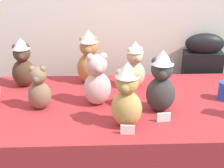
{
  "coord_description": "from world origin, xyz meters",
  "views": [
    {
      "loc": [
        -0.07,
        -1.46,
        1.58
      ],
      "look_at": [
        0.0,
        0.25,
        0.83
      ],
      "focal_mm": 53.23,
      "sensor_mm": 36.0,
      "label": 1
    }
  ],
  "objects": [
    {
      "name": "name_card_front_middle",
      "position": [
        0.06,
        -0.09,
        0.74
      ],
      "size": [
        0.07,
        0.02,
        0.05
      ],
      "primitive_type": "cube",
      "rotation": [
        0.0,
        0.0,
        -0.12
      ],
      "color": "white",
      "rests_on": "display_table"
    },
    {
      "name": "teddy_bear_sand",
      "position": [
        0.15,
        0.47,
        0.86
      ],
      "size": [
        0.17,
        0.15,
        0.3
      ],
      "rotation": [
        0.0,
        0.0,
        0.33
      ],
      "color": "#CCB78E",
      "rests_on": "display_table"
    },
    {
      "name": "name_card_front_left",
      "position": [
        0.26,
        0.03,
        0.74
      ],
      "size": [
        0.07,
        0.01,
        0.05
      ],
      "primitive_type": "cube",
      "rotation": [
        0.0,
        0.0,
        0.07
      ],
      "color": "white",
      "rests_on": "display_table"
    },
    {
      "name": "teddy_bear_caramel",
      "position": [
        -0.13,
        0.56,
        0.88
      ],
      "size": [
        0.17,
        0.15,
        0.35
      ],
      "rotation": [
        0.0,
        0.0,
        -0.09
      ],
      "color": "#B27A42",
      "rests_on": "display_table"
    },
    {
      "name": "teddy_bear_cocoa",
      "position": [
        -0.55,
        0.52,
        0.87
      ],
      "size": [
        0.16,
        0.14,
        0.32
      ],
      "rotation": [
        0.0,
        0.0,
        0.14
      ],
      "color": "#4C3323",
      "rests_on": "display_table"
    },
    {
      "name": "instrument_case",
      "position": [
        0.69,
        0.81,
        0.49
      ],
      "size": [
        0.29,
        0.15,
        0.97
      ],
      "rotation": [
        0.0,
        0.0,
        -0.1
      ],
      "color": "black",
      "rests_on": "ground_plane"
    },
    {
      "name": "teddy_bear_mocha",
      "position": [
        -0.4,
        0.2,
        0.83
      ],
      "size": [
        0.14,
        0.12,
        0.25
      ],
      "rotation": [
        0.0,
        0.0,
        -0.08
      ],
      "color": "#7F6047",
      "rests_on": "display_table"
    },
    {
      "name": "display_table",
      "position": [
        0.0,
        0.25,
        0.36
      ],
      "size": [
        1.68,
        0.85,
        0.71
      ],
      "primitive_type": "cube",
      "color": "maroon",
      "rests_on": "ground_plane"
    },
    {
      "name": "teddy_bear_honey",
      "position": [
        0.06,
        -0.0,
        0.88
      ],
      "size": [
        0.19,
        0.17,
        0.34
      ],
      "rotation": [
        0.0,
        0.0,
        -0.31
      ],
      "color": "tan",
      "rests_on": "display_table"
    },
    {
      "name": "teddy_bear_charcoal",
      "position": [
        0.26,
        0.15,
        0.88
      ],
      "size": [
        0.17,
        0.15,
        0.35
      ],
      "rotation": [
        0.0,
        0.0,
        -0.11
      ],
      "color": "#383533",
      "rests_on": "display_table"
    },
    {
      "name": "teddy_bear_blush",
      "position": [
        -0.08,
        0.25,
        0.85
      ],
      "size": [
        0.17,
        0.15,
        0.3
      ],
      "rotation": [
        0.0,
        0.0,
        0.16
      ],
      "color": "beige",
      "rests_on": "display_table"
    }
  ]
}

